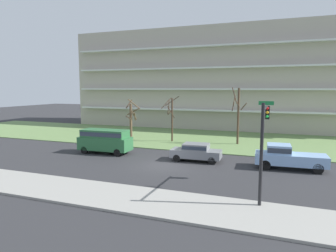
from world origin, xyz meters
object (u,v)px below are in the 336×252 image
object	(u,v)px
sedan_gray_near_left	(196,151)
tree_left	(171,117)
pickup_blue_center_right	(287,156)
traffic_signal_mast	(264,131)
tree_far_left	(131,118)
tree_center	(238,114)
van_green_center_left	(105,139)

from	to	relation	value
sedan_gray_near_left	tree_left	bearing A→B (deg)	-60.24
pickup_blue_center_right	traffic_signal_mast	size ratio (longest dim) A/B	0.97
tree_far_left	tree_center	world-z (taller)	tree_center
van_green_center_left	pickup_blue_center_right	bearing A→B (deg)	178.13
tree_far_left	traffic_signal_mast	world-z (taller)	traffic_signal_mast
tree_far_left	van_green_center_left	distance (m)	10.16
tree_far_left	pickup_blue_center_right	distance (m)	21.47
tree_left	tree_center	size ratio (longest dim) A/B	0.84
tree_far_left	van_green_center_left	bearing A→B (deg)	-77.64
van_green_center_left	pickup_blue_center_right	size ratio (longest dim) A/B	0.96
tree_center	tree_left	bearing A→B (deg)	-173.67
tree_center	van_green_center_left	xyz separation A→B (m)	(-11.64, -9.33, -2.12)
pickup_blue_center_right	traffic_signal_mast	distance (m)	7.78
traffic_signal_mast	tree_far_left	bearing A→B (deg)	135.98
tree_left	traffic_signal_mast	xyz separation A→B (m)	(11.43, -15.56, 0.89)
tree_center	van_green_center_left	size ratio (longest dim) A/B	1.24
tree_left	tree_center	bearing A→B (deg)	6.33
tree_left	sedan_gray_near_left	size ratio (longest dim) A/B	1.23
tree_left	van_green_center_left	xyz separation A→B (m)	(-3.93, -8.48, -1.65)
tree_center	traffic_signal_mast	xyz separation A→B (m)	(3.72, -16.41, 0.42)
tree_left	traffic_signal_mast	distance (m)	19.32
tree_far_left	sedan_gray_near_left	size ratio (longest dim) A/B	1.13
tree_left	tree_far_left	bearing A→B (deg)	167.30
tree_center	van_green_center_left	bearing A→B (deg)	-141.26
tree_center	sedan_gray_near_left	distance (m)	9.98
tree_center	traffic_signal_mast	world-z (taller)	tree_center
tree_far_left	tree_left	distance (m)	6.25
tree_center	tree_far_left	bearing A→B (deg)	177.86
tree_far_left	traffic_signal_mast	distance (m)	24.40
tree_left	sedan_gray_near_left	xyz separation A→B (m)	(5.38, -8.48, -2.17)
tree_far_left	van_green_center_left	world-z (taller)	tree_far_left
tree_far_left	sedan_gray_near_left	world-z (taller)	tree_far_left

